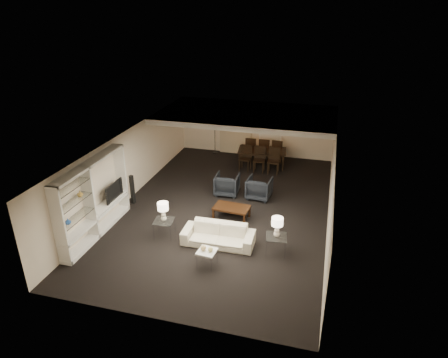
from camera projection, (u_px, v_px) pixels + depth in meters
floor at (224, 208)px, 13.85m from camera, size 11.00×11.00×0.00m
ceiling at (224, 139)px, 12.82m from camera, size 7.00×11.00×0.02m
wall_back at (255, 128)px, 18.18m from camera, size 7.00×0.02×2.50m
wall_front at (157, 275)px, 8.49m from camera, size 7.00×0.02×2.50m
wall_left at (129, 165)px, 14.17m from camera, size 0.02×11.00×2.50m
wall_right at (332, 187)px, 12.50m from camera, size 0.02×11.00×2.50m
ceiling_soffit at (247, 115)px, 15.94m from camera, size 7.00×4.00×0.20m
curtains at (236, 128)px, 18.34m from camera, size 1.50×0.12×2.40m
door at (270, 134)px, 18.07m from camera, size 0.90×0.05×2.10m
painting at (303, 126)px, 17.52m from camera, size 0.95×0.04×0.65m
media_unit at (94, 199)px, 11.87m from camera, size 0.38×3.40×2.35m
pendant_light at (254, 127)px, 16.07m from camera, size 0.52×0.52×0.24m
sofa at (218, 235)px, 11.68m from camera, size 2.13×0.87×0.62m
coffee_table at (232, 212)px, 13.13m from camera, size 1.21×0.77×0.41m
armchair_left at (227, 184)px, 14.69m from camera, size 0.87×0.89×0.78m
armchair_right at (259, 188)px, 14.40m from camera, size 0.91×0.93×0.78m
side_table_left at (164, 228)px, 12.10m from camera, size 0.65×0.65×0.54m
side_table_right at (276, 245)px, 11.29m from camera, size 0.64×0.64×0.54m
table_lamp_left at (163, 212)px, 11.86m from camera, size 0.35×0.35×0.60m
table_lamp_right at (277, 227)px, 11.05m from camera, size 0.37×0.37×0.60m
marble_table at (207, 258)px, 10.74m from camera, size 0.52×0.52×0.48m
gold_gourd_a at (203, 248)px, 10.63m from camera, size 0.15×0.15×0.15m
gold_gourd_b at (210, 249)px, 10.58m from camera, size 0.14×0.14×0.14m
television at (111, 191)px, 12.74m from camera, size 0.97×0.13×0.56m
vase_blue at (68, 221)px, 10.74m from camera, size 0.16×0.16×0.17m
vase_amber at (80, 194)px, 11.14m from camera, size 0.17×0.17×0.18m
floor_speaker at (132, 189)px, 13.97m from camera, size 0.15×0.15×1.06m
dining_table at (262, 158)px, 17.21m from camera, size 2.14×1.35×0.71m
chair_nl at (245, 158)px, 16.71m from camera, size 0.53×0.53×1.06m
chair_nm at (259, 160)px, 16.57m from camera, size 0.51×0.51×1.06m
chair_nr at (274, 161)px, 16.43m from camera, size 0.50×0.50×1.06m
chair_fl at (251, 148)px, 17.86m from camera, size 0.50×0.50×1.06m
chair_fm at (265, 149)px, 17.71m from camera, size 0.50×0.50×1.06m
chair_fr at (278, 151)px, 17.57m from camera, size 0.55×0.55×1.06m
floor_lamp at (215, 134)px, 18.49m from camera, size 0.28×0.28×1.84m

